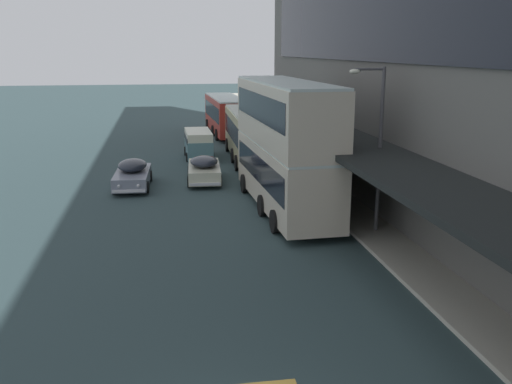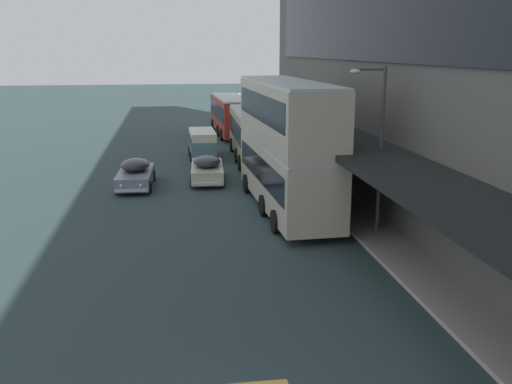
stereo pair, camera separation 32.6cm
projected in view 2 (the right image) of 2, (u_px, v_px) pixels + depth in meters
transit_bus_kerbside_front at (231, 113)px, 51.32m from camera, size 3.02×10.79×3.40m
transit_bus_kerbside_rear at (286, 142)px, 26.80m from camera, size 3.12×11.07×6.14m
transit_bus_kerbside_far at (254, 133)px, 39.44m from camera, size 3.07×11.00×3.39m
sedan_lead_mid at (207, 169)px, 33.32m from camera, size 2.14×4.83×1.54m
sedan_trailing_mid at (135, 174)px, 32.02m from camera, size 2.11×4.87×1.56m
vw_van at (202, 142)px, 40.57m from camera, size 1.94×4.56×1.96m
street_lamp at (377, 138)px, 23.00m from camera, size 1.50×0.28×6.74m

